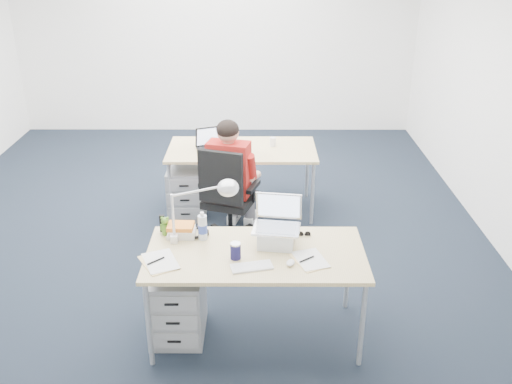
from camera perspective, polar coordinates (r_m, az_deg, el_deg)
floor at (r=5.95m, az=-5.99°, el=-4.35°), size 7.00×7.00×0.00m
room at (r=5.35m, az=-6.81°, el=11.97°), size 6.02×7.02×2.80m
desk_near at (r=4.21m, az=-0.03°, el=-6.60°), size 1.60×0.80×0.73m
desk_far at (r=6.20m, az=-1.41°, el=3.97°), size 1.60×0.80×0.73m
office_chair at (r=5.64m, az=-2.72°, el=-2.50°), size 0.84×0.84×1.05m
seated_person at (r=5.66m, az=-2.31°, el=1.35°), size 0.50×0.76×1.27m
drawer_pedestal_near at (r=4.48m, az=-7.85°, el=-10.94°), size 0.40×0.50×0.55m
drawer_pedestal_far at (r=6.30m, az=-6.86°, el=0.12°), size 0.40×0.50×0.55m
silver_laptop at (r=4.20m, az=2.07°, el=-3.12°), size 0.38×0.32×0.37m
wireless_keyboard at (r=4.00m, az=-0.44°, el=-7.47°), size 0.31×0.18×0.01m
computer_mouse at (r=4.04m, az=3.46°, el=-7.08°), size 0.08×0.10×0.03m
headphones at (r=4.44m, az=-6.28°, el=-3.97°), size 0.27×0.23×0.04m
can_koozie at (r=4.08m, az=-2.06°, el=-5.89°), size 0.10×0.10×0.13m
water_bottle at (r=4.32m, az=-5.37°, el=-3.38°), size 0.08×0.08×0.23m
bear_figurine at (r=4.44m, az=-9.07°, el=-3.33°), size 0.09×0.08×0.15m
book_stack at (r=4.42m, az=-7.47°, el=-3.81°), size 0.25×0.21×0.10m
cordless_phone at (r=4.49m, az=-9.37°, el=-3.11°), size 0.04×0.02×0.14m
papers_left at (r=4.12m, az=-9.70°, el=-6.93°), size 0.32×0.36×0.01m
papers_right at (r=4.10m, az=5.35°, el=-6.82°), size 0.28×0.33×0.01m
sunglasses at (r=4.41m, az=4.83°, el=-4.23°), size 0.10×0.05×0.02m
desk_lamp at (r=4.23m, az=-6.20°, el=-1.81°), size 0.50×0.33×0.53m
dark_laptop at (r=6.12m, az=-4.23°, el=5.30°), size 0.43×0.43×0.25m
far_cup at (r=6.25m, az=1.70°, el=5.04°), size 0.09×0.09×0.10m
far_papers at (r=6.19m, az=-3.54°, el=4.39°), size 0.24×0.32×0.01m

